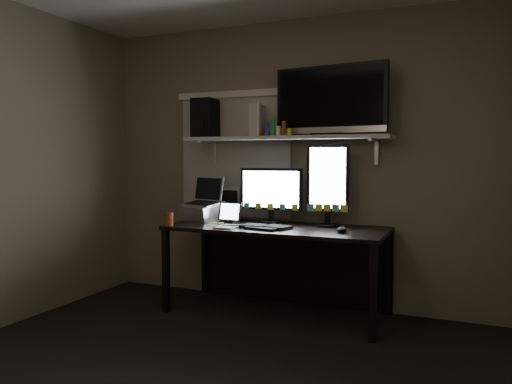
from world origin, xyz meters
The scene contains 19 objects.
floor centered at (0.00, 0.00, 0.00)m, with size 3.60×3.60×0.00m, color black.
back_wall centered at (0.00, 1.80, 1.25)m, with size 3.60×3.60×0.00m, color #716651.
window_blinds centered at (-0.55, 1.79, 1.30)m, with size 1.10×0.02×1.10m, color beige.
desk centered at (0.00, 1.55, 0.55)m, with size 1.80×0.75×0.73m.
wall_shelf centered at (0.00, 1.62, 1.46)m, with size 1.80×0.35×0.03m, color beige.
monitor_landscape centered at (-0.12, 1.61, 0.97)m, with size 0.56×0.06×0.49m, color black.
monitor_portrait centered at (0.39, 1.60, 1.08)m, with size 0.35×0.06×0.69m, color black.
keyboard centered at (-0.04, 1.30, 0.74)m, with size 0.41×0.16×0.03m, color black.
mouse centered at (0.58, 1.31, 0.75)m, with size 0.08×0.12×0.04m, color black.
notepad centered at (-0.34, 1.21, 0.74)m, with size 0.16×0.22×0.01m, color silver.
tablet centered at (-0.42, 1.43, 0.82)m, with size 0.22×0.09×0.19m, color black.
file_sorter centered at (-0.60, 1.69, 0.88)m, with size 0.23×0.10×0.29m, color black.
laptop centered at (-0.73, 1.48, 0.93)m, with size 0.35×0.28×0.39m, color silver.
cup centered at (-0.85, 1.13, 0.79)m, with size 0.08×0.08×0.11m, color maroon.
sticky_notes centered at (-0.55, 1.36, 0.73)m, with size 0.31×0.23×0.00m, color #D8E33D, non-canonical shape.
tv centered at (0.39, 1.65, 1.77)m, with size 0.95×0.17×0.57m, color black.
game_console centered at (-0.24, 1.61, 1.62)m, with size 0.07×0.23×0.28m, color silver.
speaker centered at (-0.76, 1.61, 1.65)m, with size 0.19×0.23×0.35m, color black.
bottles centered at (-0.07, 1.58, 1.56)m, with size 0.24×0.06×0.16m, color #A50F0C, non-canonical shape.
Camera 1 is at (1.47, -2.40, 1.30)m, focal length 35.00 mm.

